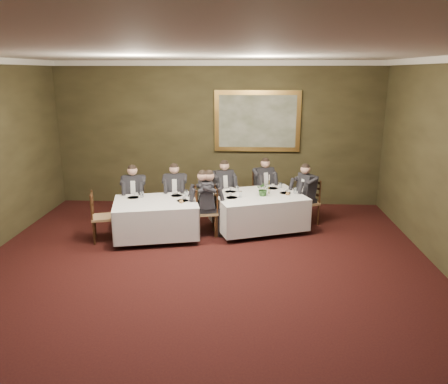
# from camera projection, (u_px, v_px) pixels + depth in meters

# --- Properties ---
(ground) EXTENTS (10.00, 10.00, 0.00)m
(ground) POSITION_uv_depth(u_px,v_px,m) (197.00, 302.00, 6.38)
(ground) COLOR black
(ground) RESTS_ON ground
(ceiling) EXTENTS (8.00, 10.00, 0.10)m
(ceiling) POSITION_uv_depth(u_px,v_px,m) (192.00, 51.00, 5.45)
(ceiling) COLOR silver
(ceiling) RESTS_ON back_wall
(back_wall) EXTENTS (8.00, 0.10, 3.50)m
(back_wall) POSITION_uv_depth(u_px,v_px,m) (218.00, 135.00, 10.73)
(back_wall) COLOR #2F2917
(back_wall) RESTS_ON ground
(crown_molding) EXTENTS (8.00, 10.00, 0.12)m
(crown_molding) POSITION_uv_depth(u_px,v_px,m) (192.00, 56.00, 5.46)
(crown_molding) COLOR white
(crown_molding) RESTS_ON back_wall
(table_main) EXTENTS (2.18, 1.92, 0.67)m
(table_main) POSITION_uv_depth(u_px,v_px,m) (258.00, 209.00, 9.21)
(table_main) COLOR black
(table_main) RESTS_ON ground
(table_second) EXTENTS (1.88, 1.58, 0.67)m
(table_second) POSITION_uv_depth(u_px,v_px,m) (156.00, 216.00, 8.74)
(table_second) COLOR black
(table_second) RESTS_ON ground
(chair_main_backleft) EXTENTS (0.58, 0.57, 1.00)m
(chair_main_backleft) POSITION_uv_depth(u_px,v_px,m) (223.00, 206.00, 9.98)
(chair_main_backleft) COLOR #92714A
(chair_main_backleft) RESTS_ON ground
(diner_main_backleft) EXTENTS (0.57, 0.61, 1.35)m
(diner_main_backleft) POSITION_uv_depth(u_px,v_px,m) (223.00, 196.00, 9.91)
(diner_main_backleft) COLOR black
(diner_main_backleft) RESTS_ON chair_main_backleft
(chair_main_backright) EXTENTS (0.56, 0.55, 1.00)m
(chair_main_backright) POSITION_uv_depth(u_px,v_px,m) (263.00, 202.00, 10.26)
(chair_main_backright) COLOR #92714A
(chair_main_backright) RESTS_ON ground
(diner_main_backright) EXTENTS (0.54, 0.59, 1.35)m
(diner_main_backright) POSITION_uv_depth(u_px,v_px,m) (263.00, 193.00, 10.18)
(diner_main_backright) COLOR black
(diner_main_backright) RESTS_ON chair_main_backright
(chair_main_endleft) EXTENTS (0.50, 0.51, 1.00)m
(chair_main_endleft) POSITION_uv_depth(u_px,v_px,m) (205.00, 221.00, 8.93)
(chair_main_endleft) COLOR #92714A
(chair_main_endleft) RESTS_ON ground
(diner_main_endleft) EXTENTS (0.55, 0.49, 1.35)m
(diner_main_endleft) POSITION_uv_depth(u_px,v_px,m) (205.00, 211.00, 8.87)
(diner_main_endleft) COLOR black
(diner_main_endleft) RESTS_ON chair_main_endleft
(chair_main_endright) EXTENTS (0.58, 0.58, 1.00)m
(chair_main_endright) POSITION_uv_depth(u_px,v_px,m) (307.00, 211.00, 9.58)
(chair_main_endright) COLOR #92714A
(chair_main_endright) RESTS_ON ground
(diner_main_endright) EXTENTS (0.61, 0.58, 1.35)m
(diner_main_endright) POSITION_uv_depth(u_px,v_px,m) (307.00, 201.00, 9.51)
(diner_main_endright) COLOR black
(diner_main_endright) RESTS_ON chair_main_endright
(chair_sec_backleft) EXTENTS (0.50, 0.48, 1.00)m
(chair_sec_backleft) POSITION_uv_depth(u_px,v_px,m) (135.00, 212.00, 9.51)
(chair_sec_backleft) COLOR #92714A
(chair_sec_backleft) RESTS_ON ground
(diner_sec_backleft) EXTENTS (0.46, 0.53, 1.35)m
(diner_sec_backleft) POSITION_uv_depth(u_px,v_px,m) (135.00, 202.00, 9.44)
(diner_sec_backleft) COLOR black
(diner_sec_backleft) RESTS_ON chair_sec_backleft
(chair_sec_backright) EXTENTS (0.47, 0.46, 1.00)m
(chair_sec_backright) POSITION_uv_depth(u_px,v_px,m) (176.00, 210.00, 9.66)
(chair_sec_backright) COLOR #92714A
(chair_sec_backright) RESTS_ON ground
(diner_sec_backright) EXTENTS (0.44, 0.51, 1.35)m
(diner_sec_backright) POSITION_uv_depth(u_px,v_px,m) (175.00, 200.00, 9.58)
(diner_sec_backright) COLOR black
(diner_sec_backright) RESTS_ON chair_sec_backright
(chair_sec_endright) EXTENTS (0.50, 0.51, 1.00)m
(chair_sec_endright) POSITION_uv_depth(u_px,v_px,m) (208.00, 221.00, 8.95)
(chair_sec_endright) COLOR #92714A
(chair_sec_endright) RESTS_ON ground
(diner_sec_endright) EXTENTS (0.55, 0.48, 1.35)m
(diner_sec_endright) POSITION_uv_depth(u_px,v_px,m) (207.00, 211.00, 8.89)
(diner_sec_endright) COLOR black
(diner_sec_endright) RESTS_ON chair_sec_endright
(chair_sec_endleft) EXTENTS (0.52, 0.54, 1.00)m
(chair_sec_endleft) POSITION_uv_depth(u_px,v_px,m) (103.00, 227.00, 8.61)
(chair_sec_endleft) COLOR #92714A
(chair_sec_endleft) RESTS_ON ground
(centerpiece) EXTENTS (0.28, 0.25, 0.31)m
(centerpiece) POSITION_uv_depth(u_px,v_px,m) (263.00, 188.00, 9.00)
(centerpiece) COLOR #2D5926
(centerpiece) RESTS_ON table_main
(candlestick) EXTENTS (0.06, 0.06, 0.42)m
(candlestick) POSITION_uv_depth(u_px,v_px,m) (269.00, 186.00, 9.18)
(candlestick) COLOR #B19436
(candlestick) RESTS_ON table_main
(place_setting_table_main) EXTENTS (0.33, 0.31, 0.14)m
(place_setting_table_main) POSITION_uv_depth(u_px,v_px,m) (233.00, 190.00, 9.36)
(place_setting_table_main) COLOR white
(place_setting_table_main) RESTS_ON table_main
(place_setting_table_second) EXTENTS (0.33, 0.31, 0.14)m
(place_setting_table_second) POSITION_uv_depth(u_px,v_px,m) (136.00, 196.00, 8.92)
(place_setting_table_second) COLOR white
(place_setting_table_second) RESTS_ON table_second
(painting) EXTENTS (2.07, 0.09, 1.46)m
(painting) POSITION_uv_depth(u_px,v_px,m) (257.00, 121.00, 10.53)
(painting) COLOR gold
(painting) RESTS_ON back_wall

